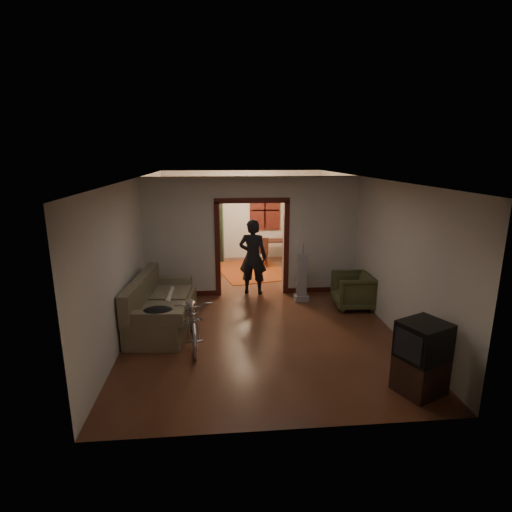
{
  "coord_description": "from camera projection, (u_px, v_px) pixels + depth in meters",
  "views": [
    {
      "loc": [
        -0.75,
        -8.41,
        3.27
      ],
      "look_at": [
        0.0,
        -0.3,
        1.2
      ],
      "focal_mm": 28.0,
      "sensor_mm": 36.0,
      "label": 1
    }
  ],
  "objects": [
    {
      "name": "light_switch",
      "position": [
        296.0,
        243.0,
        9.43
      ],
      "size": [
        0.08,
        0.01,
        0.12
      ],
      "primitive_type": "cube",
      "color": "silver",
      "rests_on": "partition_wall"
    },
    {
      "name": "bicycle",
      "position": [
        193.0,
        318.0,
        7.06
      ],
      "size": [
        0.82,
        1.82,
        0.93
      ],
      "primitive_type": "imported",
      "rotation": [
        0.0,
        0.0,
        0.12
      ],
      "color": "silver",
      "rests_on": "floor"
    },
    {
      "name": "desk_chair",
      "position": [
        261.0,
        252.0,
        11.92
      ],
      "size": [
        0.45,
        0.45,
        0.92
      ],
      "primitive_type": "cube",
      "rotation": [
        0.0,
        0.0,
        -0.11
      ],
      "color": "#341811",
      "rests_on": "floor"
    },
    {
      "name": "wall_left",
      "position": [
        137.0,
        246.0,
        8.43
      ],
      "size": [
        0.02,
        8.5,
        2.8
      ],
      "primitive_type": "cube",
      "color": "beige",
      "rests_on": "floor"
    },
    {
      "name": "vacuum",
      "position": [
        302.0,
        278.0,
        9.12
      ],
      "size": [
        0.39,
        0.35,
        1.07
      ],
      "primitive_type": "cube",
      "rotation": [
        0.0,
        0.0,
        -0.3
      ],
      "color": "gray",
      "rests_on": "floor"
    },
    {
      "name": "crt_tv",
      "position": [
        424.0,
        340.0,
        5.5
      ],
      "size": [
        0.78,
        0.75,
        0.53
      ],
      "primitive_type": "cube",
      "rotation": [
        0.0,
        0.0,
        0.42
      ],
      "color": "black",
      "rests_on": "tv_stand"
    },
    {
      "name": "rolled_paper",
      "position": [
        170.0,
        295.0,
        8.02
      ],
      "size": [
        0.11,
        0.84,
        0.11
      ],
      "primitive_type": "cylinder",
      "rotation": [
        1.57,
        0.0,
        0.0
      ],
      "color": "beige",
      "rests_on": "sofa"
    },
    {
      "name": "desk",
      "position": [
        279.0,
        251.0,
        12.54
      ],
      "size": [
        0.97,
        0.61,
        0.68
      ],
      "primitive_type": "cube",
      "rotation": [
        0.0,
        0.0,
        0.11
      ],
      "color": "#341811",
      "rests_on": "floor"
    },
    {
      "name": "oriental_rug",
      "position": [
        251.0,
        271.0,
        11.57
      ],
      "size": [
        2.28,
        2.69,
        0.02
      ],
      "primitive_type": "cube",
      "rotation": [
        0.0,
        0.0,
        0.24
      ],
      "color": "maroon",
      "rests_on": "floor"
    },
    {
      "name": "person",
      "position": [
        253.0,
        257.0,
        9.5
      ],
      "size": [
        0.75,
        0.59,
        1.82
      ],
      "primitive_type": "imported",
      "rotation": [
        0.0,
        0.0,
        2.89
      ],
      "color": "black",
      "rests_on": "floor"
    },
    {
      "name": "sofa",
      "position": [
        163.0,
        302.0,
        7.73
      ],
      "size": [
        1.17,
        2.27,
        1.01
      ],
      "primitive_type": "cube",
      "rotation": [
        0.0,
        0.0,
        -0.08
      ],
      "color": "brown",
      "rests_on": "floor"
    },
    {
      "name": "wall_right",
      "position": [
        367.0,
        241.0,
        8.87
      ],
      "size": [
        0.02,
        8.5,
        2.8
      ],
      "primitive_type": "cube",
      "color": "beige",
      "rests_on": "floor"
    },
    {
      "name": "wall_back",
      "position": [
        243.0,
        215.0,
        12.75
      ],
      "size": [
        5.0,
        0.02,
        2.8
      ],
      "primitive_type": "cube",
      "color": "beige",
      "rests_on": "floor"
    },
    {
      "name": "tv_stand",
      "position": [
        420.0,
        374.0,
        5.62
      ],
      "size": [
        0.77,
        0.75,
        0.55
      ],
      "primitive_type": "cube",
      "rotation": [
        0.0,
        0.0,
        0.42
      ],
      "color": "black",
      "rests_on": "floor"
    },
    {
      "name": "chandelier",
      "position": [
        247.0,
        190.0,
        10.83
      ],
      "size": [
        0.24,
        0.24,
        0.24
      ],
      "primitive_type": "sphere",
      "color": "#FFE0A5",
      "rests_on": "ceiling"
    },
    {
      "name": "ceiling",
      "position": [
        255.0,
        178.0,
        8.3
      ],
      "size": [
        5.0,
        8.5,
        0.01
      ],
      "primitive_type": "cube",
      "color": "white",
      "rests_on": "floor"
    },
    {
      "name": "armchair",
      "position": [
        353.0,
        291.0,
        8.73
      ],
      "size": [
        0.88,
        0.86,
        0.77
      ],
      "primitive_type": "imported",
      "rotation": [
        0.0,
        0.0,
        -1.61
      ],
      "color": "#424627",
      "rests_on": "floor"
    },
    {
      "name": "door_casing",
      "position": [
        252.0,
        249.0,
        9.45
      ],
      "size": [
        1.74,
        0.2,
        2.32
      ],
      "primitive_type": "cube",
      "color": "#40140E",
      "rests_on": "floor"
    },
    {
      "name": "partition_wall",
      "position": [
        252.0,
        237.0,
        9.37
      ],
      "size": [
        5.0,
        0.14,
        2.8
      ],
      "primitive_type": "cube",
      "color": "beige",
      "rests_on": "floor"
    },
    {
      "name": "floor",
      "position": [
        255.0,
        304.0,
        8.99
      ],
      "size": [
        5.0,
        8.5,
        0.01
      ],
      "primitive_type": "cube",
      "color": "#402014",
      "rests_on": "ground"
    },
    {
      "name": "globe",
      "position": [
        207.0,
        199.0,
        12.31
      ],
      "size": [
        0.28,
        0.28,
        0.28
      ],
      "primitive_type": "sphere",
      "color": "#1E5972",
      "rests_on": "locker"
    },
    {
      "name": "jacket",
      "position": [
        158.0,
        311.0,
        6.81
      ],
      "size": [
        0.51,
        0.39,
        0.15
      ],
      "primitive_type": "ellipsoid",
      "color": "black",
      "rests_on": "sofa"
    },
    {
      "name": "locker",
      "position": [
        208.0,
        229.0,
        12.54
      ],
      "size": [
        1.01,
        0.59,
        1.99
      ],
      "primitive_type": "cube",
      "rotation": [
        0.0,
        0.0,
        -0.03
      ],
      "color": "#2C3922",
      "rests_on": "floor"
    },
    {
      "name": "far_window",
      "position": [
        265.0,
        210.0,
        12.74
      ],
      "size": [
        0.98,
        0.06,
        1.28
      ],
      "primitive_type": "cube",
      "color": "black",
      "rests_on": "wall_back"
    }
  ]
}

